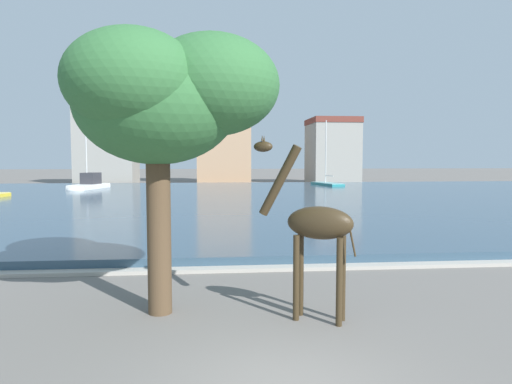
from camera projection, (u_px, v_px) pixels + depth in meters
harbor_water at (228, 199)px, 37.39m from camera, size 88.91×45.73×0.39m
quay_edge_coping at (250, 269)px, 14.44m from camera, size 88.91×0.50×0.12m
giraffe_statue at (314, 226)px, 9.92m from camera, size 2.22×1.38×4.10m
sailboat_teal at (325, 185)px, 54.42m from camera, size 3.05×6.50×8.09m
sailboat_white at (87, 186)px, 47.42m from camera, size 3.51×6.18×6.84m
shade_tree at (161, 95)px, 10.24m from camera, size 4.78×4.92×6.32m
townhouse_corner_house at (107, 136)px, 61.72m from camera, size 7.83×6.26×13.26m
townhouse_end_terrace at (223, 138)px, 65.25m from camera, size 7.56×7.85×13.02m
townhouse_wide_warehouse at (332, 151)px, 64.41m from camera, size 6.53×7.83×9.21m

